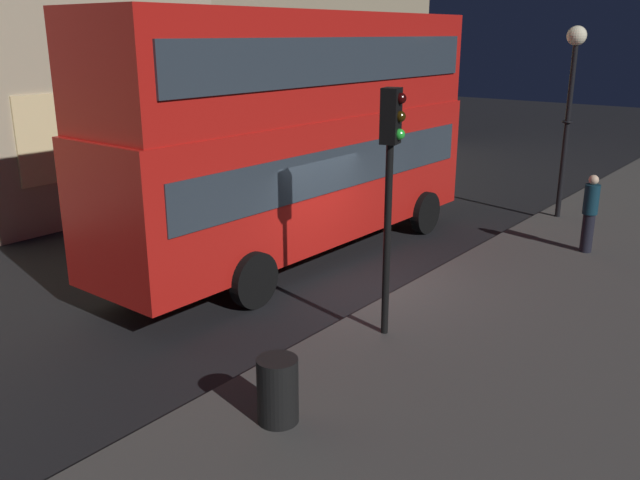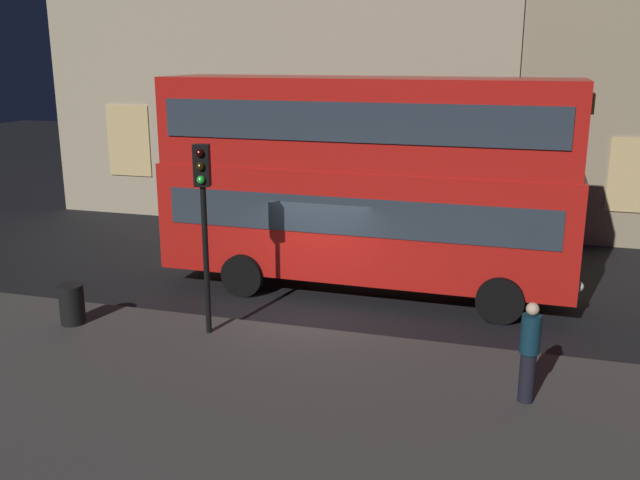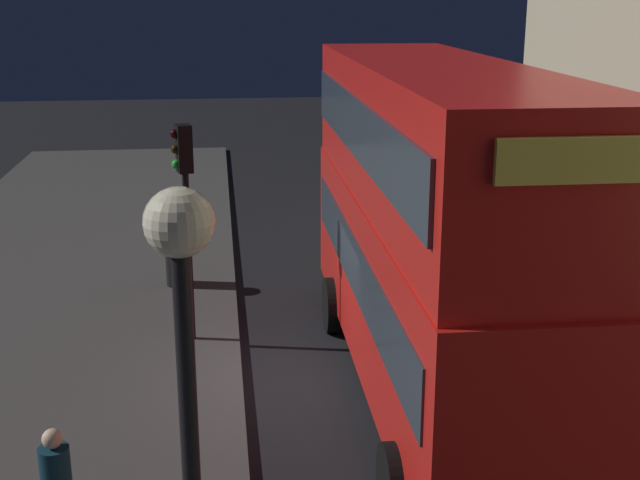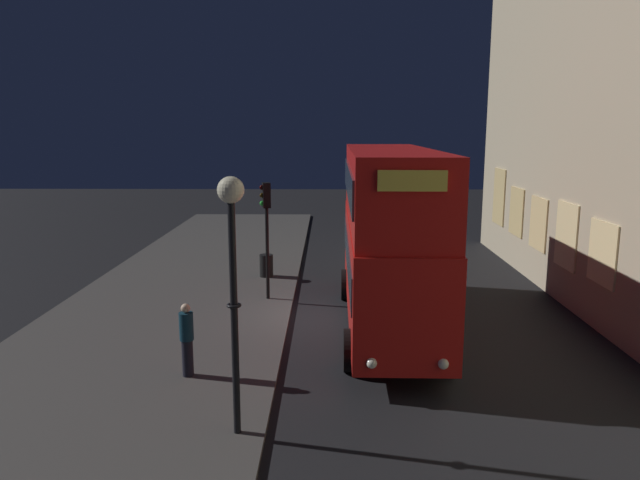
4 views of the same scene
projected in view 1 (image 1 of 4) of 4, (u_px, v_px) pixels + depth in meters
The scene contains 7 objects.
ground_plane at pixel (358, 288), 13.62m from camera, with size 80.00×80.00×0.00m, color black.
sidewalk_slab at pixel (601, 351), 10.79m from camera, with size 44.00×7.88×0.12m, color #423F3D.
double_decker_bus at pixel (299, 125), 14.64m from camera, with size 10.38×2.84×5.38m.
traffic_light_near_kerb at pixel (391, 162), 10.46m from camera, with size 0.37×0.39×4.04m.
street_lamp at pixel (572, 79), 17.37m from camera, with size 0.50×0.50×5.01m.
pedestrian at pixel (590, 212), 15.23m from camera, with size 0.34×0.34×1.80m.
litter_bin at pixel (278, 390), 8.62m from camera, with size 0.54×0.54×0.89m, color black.
Camera 1 is at (-10.48, -7.25, 4.96)m, focal length 37.71 mm.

